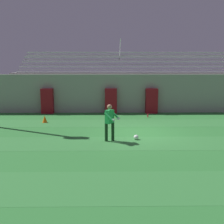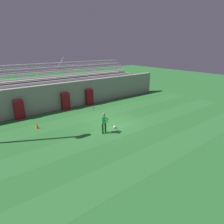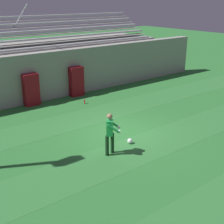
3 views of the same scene
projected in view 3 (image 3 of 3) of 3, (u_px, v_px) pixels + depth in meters
The scene contains 10 objects.
ground_plane at pixel (119, 132), 14.03m from camera, with size 80.00×80.00×0.00m, color #2D7533.
turf_stripe_mid at pixel (146, 146), 12.73m from camera, with size 28.00×2.12×0.01m, color #337A38.
turf_stripe_far at pixel (88, 116), 15.88m from camera, with size 28.00×2.12×0.01m, color #337A38.
back_wall at pixel (50, 75), 18.36m from camera, with size 24.00×0.60×2.80m, color #999691.
padding_pillar_gate_left at pixel (31, 90), 17.28m from camera, with size 0.86×0.44×1.79m, color maroon.
padding_pillar_gate_right at pixel (76, 81), 18.98m from camera, with size 0.86×0.44×1.79m, color maroon.
bleacher_stand at pixel (33, 67), 20.06m from camera, with size 18.00×4.05×5.43m.
goalkeeper at pixel (110, 131), 11.75m from camera, with size 0.73×0.74×1.67m.
soccer_ball at pixel (130, 141), 12.91m from camera, with size 0.22×0.22×0.22m, color white.
water_bottle at pixel (85, 102), 17.77m from camera, with size 0.07×0.07×0.24m, color red.
Camera 3 is at (-8.16, -9.94, 5.70)m, focal length 50.00 mm.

